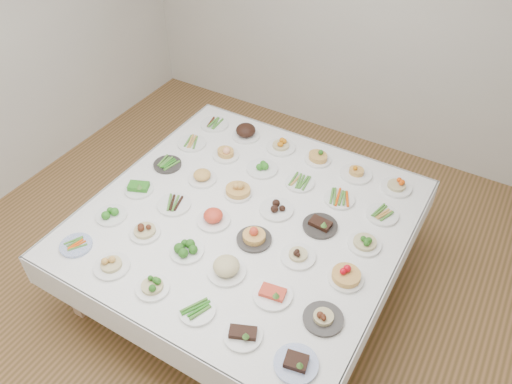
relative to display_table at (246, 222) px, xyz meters
The scene contains 38 objects.
room_envelope 1.16m from the display_table, 150.41° to the right, with size 5.02×5.02×2.81m.
display_table is the anchor object (origin of this frame).
dish_0 1.24m from the display_table, 135.12° to the right, with size 0.23×0.23×0.05m.
dish_1 1.04m from the display_table, 120.58° to the right, with size 0.24×0.24×0.13m.
dish_2 0.91m from the display_table, 100.86° to the right, with size 0.22×0.22×0.12m.
dish_3 0.90m from the display_table, 78.41° to the right, with size 0.25×0.23×0.06m.
dish_4 1.03m from the display_table, 59.53° to the right, with size 0.24×0.24×0.10m.
dish_5 1.26m from the display_table, 45.28° to the right, with size 0.26×0.26×0.11m.
dish_6 1.02m from the display_table, 149.14° to the right, with size 0.23×0.23×0.10m.
dish_7 0.76m from the display_table, 135.26° to the right, with size 0.23×0.23×0.12m.
dish_8 0.56m from the display_table, 107.94° to the right, with size 0.24×0.24×0.10m.
dish_9 0.57m from the display_table, 72.08° to the right, with size 0.28×0.28×0.16m.
dish_10 0.76m from the display_table, 45.28° to the right, with size 0.26×0.26×0.12m.
dish_11 1.04m from the display_table, 31.09° to the right, with size 0.25×0.25×0.12m.
dish_12 0.91m from the display_table, 168.22° to the right, with size 0.23×0.23×0.11m.
dish_13 0.57m from the display_table, 161.01° to the right, with size 0.27×0.25×0.06m.
dish_14 0.28m from the display_table, 136.25° to the right, with size 0.25×0.25×0.13m.
dish_15 0.29m from the display_table, 45.23° to the right, with size 0.26×0.25×0.16m.
dish_16 0.56m from the display_table, 17.55° to the right, with size 0.24×0.24×0.12m.
dish_17 0.91m from the display_table, 11.11° to the right, with size 0.24×0.24×0.15m.
dish_18 0.91m from the display_table, 168.56° to the left, with size 0.23×0.23×0.05m.
dish_19 0.57m from the display_table, 161.27° to the left, with size 0.23×0.23×0.12m.
dish_20 0.29m from the display_table, 135.50° to the left, with size 0.23×0.22×0.14m.
dish_21 0.26m from the display_table, 44.72° to the left, with size 0.26×0.26×0.10m.
dish_22 0.57m from the display_table, 18.76° to the left, with size 0.26×0.26×0.12m.
dish_23 0.91m from the display_table, 11.33° to the left, with size 0.24×0.24×0.13m.
dish_24 1.03m from the display_table, 149.25° to the left, with size 0.25×0.25×0.06m.
dish_25 0.77m from the display_table, 134.72° to the left, with size 0.23×0.23×0.14m.
dish_26 0.57m from the display_table, 107.48° to the left, with size 0.26×0.26×0.10m.
dish_27 0.57m from the display_table, 71.19° to the left, with size 0.23×0.23×0.06m.
dish_28 0.75m from the display_table, 44.10° to the left, with size 0.24×0.23×0.06m.
dish_29 1.03m from the display_table, 30.65° to the left, with size 0.24×0.24×0.05m.
dish_30 1.24m from the display_table, 135.12° to the left, with size 0.25×0.25×0.06m.
dish_31 1.03m from the display_table, 121.47° to the left, with size 0.24×0.24×0.15m.
dish_32 0.90m from the display_table, 101.34° to the left, with size 0.25×0.25×0.14m.
dish_33 0.91m from the display_table, 78.63° to the left, with size 0.23×0.22×0.14m.
dish_34 1.03m from the display_table, 58.51° to the left, with size 0.26×0.26×0.13m.
dish_35 1.24m from the display_table, 45.19° to the left, with size 0.26×0.26×0.14m.
Camera 1 is at (1.58, -2.17, 3.41)m, focal length 35.00 mm.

